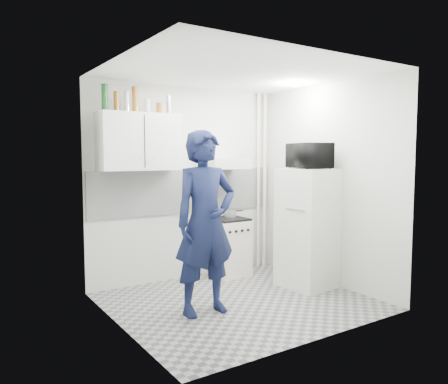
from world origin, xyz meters
TOP-DOWN VIEW (x-y plane):
  - floor at (0.00, 0.00)m, footprint 2.80×2.80m
  - ceiling at (0.00, 0.00)m, footprint 2.80×2.80m
  - wall_back at (0.00, 1.25)m, footprint 2.80×0.00m
  - wall_left at (-1.40, 0.00)m, footprint 0.00×2.60m
  - wall_right at (1.40, 0.00)m, footprint 0.00×2.60m
  - person at (-0.49, -0.08)m, footprint 0.72×0.48m
  - stove at (0.53, 1.00)m, footprint 0.49×0.49m
  - fridge at (1.10, 0.02)m, footprint 0.68×0.68m
  - stove_top at (0.53, 1.00)m, footprint 0.47×0.47m
  - saucepan at (0.60, 1.08)m, footprint 0.17×0.17m
  - microwave at (1.10, 0.02)m, footprint 0.66×0.53m
  - bottle_a at (-1.17, 1.07)m, footprint 0.07×0.07m
  - bottle_b at (-1.03, 1.07)m, footprint 0.06×0.06m
  - bottle_c at (-0.90, 1.07)m, footprint 0.06×0.06m
  - bottle_d at (-0.79, 1.07)m, footprint 0.07×0.07m
  - canister_a at (-0.63, 1.07)m, footprint 0.07×0.07m
  - canister_b at (-0.47, 1.07)m, footprint 0.07×0.07m
  - bottle_e at (-0.34, 1.07)m, footprint 0.06×0.06m
  - upper_cabinet at (-0.75, 1.07)m, footprint 1.00×0.35m
  - range_hood at (0.45, 1.00)m, footprint 0.60×0.50m
  - backsplash at (0.00, 1.24)m, footprint 2.74×0.03m
  - pipe_a at (1.30, 1.17)m, footprint 0.05×0.05m
  - pipe_b at (1.18, 1.17)m, footprint 0.04×0.04m
  - ceiling_spot_fixture at (1.00, 0.20)m, footprint 0.10×0.10m

SIDE VIEW (x-z plane):
  - floor at x=0.00m, z-range 0.00..0.00m
  - stove at x=0.53m, z-range 0.00..0.78m
  - fridge at x=1.10m, z-range 0.00..1.52m
  - stove_top at x=0.53m, z-range 0.78..0.81m
  - saucepan at x=0.60m, z-range 0.81..0.91m
  - person at x=-0.49m, z-range 0.00..1.95m
  - backsplash at x=0.00m, z-range 0.90..1.50m
  - wall_left at x=-1.40m, z-range 0.00..2.60m
  - wall_right at x=1.40m, z-range 0.00..2.60m
  - pipe_a at x=1.30m, z-range 0.00..2.60m
  - pipe_b at x=1.18m, z-range 0.00..2.60m
  - wall_back at x=0.00m, z-range -0.10..2.70m
  - range_hood at x=0.45m, z-range 1.50..1.64m
  - microwave at x=1.10m, z-range 1.52..1.84m
  - upper_cabinet at x=-0.75m, z-range 1.50..2.20m
  - canister_b at x=-0.47m, z-range 2.20..2.34m
  - canister_a at x=-0.63m, z-range 2.20..2.37m
  - bottle_b at x=-1.03m, z-range 2.20..2.44m
  - bottle_e at x=-0.34m, z-range 2.20..2.44m
  - bottle_c at x=-0.90m, z-range 2.20..2.45m
  - bottle_a at x=-1.17m, z-range 2.20..2.51m
  - bottle_d at x=-0.79m, z-range 2.20..2.52m
  - ceiling_spot_fixture at x=1.00m, z-range 2.56..2.58m
  - ceiling at x=0.00m, z-range 2.60..2.60m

